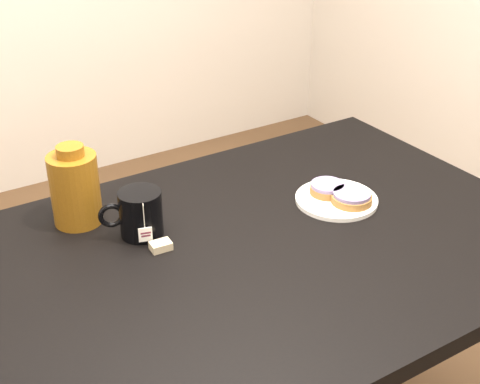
# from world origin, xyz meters

# --- Properties ---
(table) EXTENTS (1.40, 0.90, 0.75)m
(table) POSITION_xyz_m (0.00, 0.00, 0.67)
(table) COLOR black
(table) RESTS_ON ground_plane
(plate) EXTENTS (0.20, 0.20, 0.01)m
(plate) POSITION_xyz_m (0.30, 0.05, 0.76)
(plate) COLOR white
(plate) RESTS_ON table
(bagel_back) EXTENTS (0.12, 0.12, 0.03)m
(bagel_back) POSITION_xyz_m (0.30, 0.08, 0.77)
(bagel_back) COLOR brown
(bagel_back) RESTS_ON plate
(bagel_front) EXTENTS (0.13, 0.13, 0.03)m
(bagel_front) POSITION_xyz_m (0.32, 0.02, 0.77)
(bagel_front) COLOR brown
(bagel_front) RESTS_ON plate
(mug) EXTENTS (0.15, 0.12, 0.11)m
(mug) POSITION_xyz_m (-0.16, 0.17, 0.80)
(mug) COLOR black
(mug) RESTS_ON table
(teabag_pouch) EXTENTS (0.05, 0.04, 0.02)m
(teabag_pouch) POSITION_xyz_m (-0.15, 0.09, 0.76)
(teabag_pouch) COLOR #C6B793
(teabag_pouch) RESTS_ON table
(bagel_package) EXTENTS (0.11, 0.11, 0.19)m
(bagel_package) POSITION_xyz_m (-0.26, 0.30, 0.84)
(bagel_package) COLOR #5F350C
(bagel_package) RESTS_ON table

